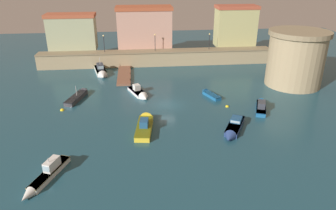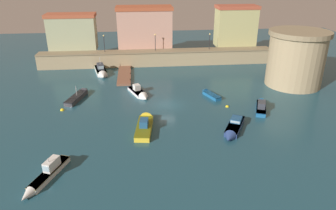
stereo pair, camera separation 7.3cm
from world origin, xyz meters
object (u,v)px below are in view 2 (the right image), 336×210
moored_boat_0 (261,105)px  mooring_buoy_0 (227,107)px  fortress_tower (296,58)px  moored_boat_5 (79,95)px  mooring_buoy_1 (62,110)px  moored_boat_7 (233,129)px  moored_boat_1 (140,93)px  moored_boat_4 (46,175)px  moored_boat_2 (209,94)px  quay_lamp_1 (155,40)px  moored_boat_6 (101,71)px  moored_boat_3 (145,124)px  quay_lamp_2 (210,39)px  quay_lamp_0 (104,41)px

moored_boat_0 → mooring_buoy_0: moored_boat_0 is taller
fortress_tower → moored_boat_5: 37.35m
mooring_buoy_1 → fortress_tower: bearing=10.4°
moored_boat_0 → moored_boat_7: size_ratio=0.95×
moored_boat_5 → fortress_tower: bearing=-69.8°
moored_boat_1 → moored_boat_4: bearing=-46.1°
moored_boat_1 → moored_boat_2: (11.33, -1.23, -0.05)m
moored_boat_2 → moored_boat_7: moored_boat_7 is taller
moored_boat_0 → moored_boat_4: bearing=138.9°
moored_boat_4 → moored_boat_0: bearing=139.0°
quay_lamp_1 → moored_boat_7: (7.99, -30.73, -5.02)m
moored_boat_6 → moored_boat_3: bearing=6.3°
moored_boat_0 → moored_boat_3: size_ratio=0.85×
quay_lamp_1 → moored_boat_3: bearing=-96.6°
quay_lamp_2 → moored_boat_5: bearing=-145.8°
quay_lamp_0 → moored_boat_5: quay_lamp_0 is taller
quay_lamp_2 → mooring_buoy_0: 23.80m
moored_boat_3 → quay_lamp_1: bearing=1.0°
quay_lamp_1 → moored_boat_3: (-3.28, -28.37, -4.97)m
quay_lamp_1 → moored_boat_1: bearing=-102.2°
quay_lamp_1 → mooring_buoy_1: (-15.26, -21.84, -5.45)m
moored_boat_0 → moored_boat_3: 17.96m
quay_lamp_0 → moored_boat_0: quay_lamp_0 is taller
quay_lamp_2 → moored_boat_0: quay_lamp_2 is taller
fortress_tower → moored_boat_3: fortress_tower is taller
fortress_tower → quay_lamp_0: fortress_tower is taller
moored_boat_5 → moored_boat_7: bearing=-105.9°
moored_boat_3 → moored_boat_6: moored_boat_6 is taller
moored_boat_4 → moored_boat_5: moored_boat_5 is taller
mooring_buoy_0 → moored_boat_7: bearing=-99.9°
quay_lamp_1 → moored_boat_5: quay_lamp_1 is taller
fortress_tower → mooring_buoy_0: fortress_tower is taller
moored_boat_6 → moored_boat_7: bearing=24.5°
moored_boat_4 → mooring_buoy_0: moored_boat_4 is taller
moored_boat_4 → mooring_buoy_1: size_ratio=11.88×
quay_lamp_1 → moored_boat_0: (14.18, -24.15, -4.96)m
fortress_tower → moored_boat_6: fortress_tower is taller
moored_boat_3 → moored_boat_4: moored_boat_4 is taller
moored_boat_5 → mooring_buoy_1: 5.11m
fortress_tower → moored_boat_5: bearing=-176.4°
moored_boat_6 → mooring_buoy_1: moored_boat_6 is taller
moored_boat_6 → mooring_buoy_0: size_ratio=14.15×
mooring_buoy_0 → fortress_tower: bearing=30.5°
quay_lamp_1 → mooring_buoy_1: quay_lamp_1 is taller
quay_lamp_2 → quay_lamp_1: bearing=180.0°
quay_lamp_0 → quay_lamp_1: 10.53m
moored_boat_4 → mooring_buoy_0: (22.83, 15.48, -0.48)m
mooring_buoy_0 → quay_lamp_0: bearing=130.7°
fortress_tower → moored_boat_6: (-34.48, 9.46, -4.28)m
quay_lamp_2 → moored_boat_4: bearing=-123.0°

